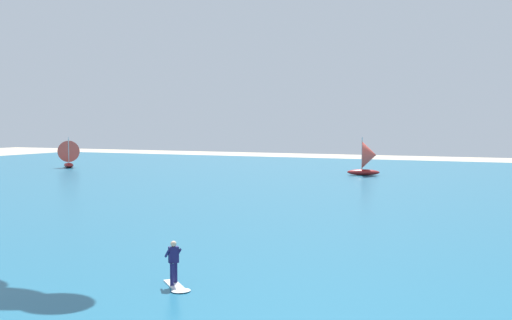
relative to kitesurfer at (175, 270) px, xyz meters
name	(u,v)px	position (x,y,z in m)	size (l,w,h in m)	color
ocean	(417,192)	(3.39, 34.91, -0.65)	(160.00, 90.00, 0.10)	#1E607F
kitesurfer	(175,270)	(0.00, 0.00, 0.00)	(1.82, 1.74, 1.67)	white
sailboat_center_horizon	(68,154)	(-45.02, 44.92, 1.29)	(3.68, 3.61, 4.13)	maroon
sailboat_mid_left	(368,158)	(-4.36, 49.24, 1.42)	(3.93, 3.44, 4.43)	maroon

